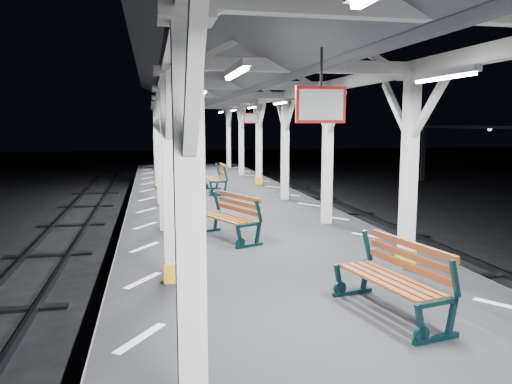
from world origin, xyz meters
name	(u,v)px	position (x,y,z in m)	size (l,w,h in m)	color
platform	(338,359)	(0.00, 0.00, 0.50)	(6.00, 50.00, 1.00)	black
hazard_stripes_left	(141,338)	(-2.45, 0.00, 1.00)	(1.00, 48.00, 0.01)	silver
hazard_stripes_right	(508,306)	(2.45, 0.00, 1.00)	(1.00, 48.00, 0.01)	silver
canopy	(346,30)	(0.00, -0.02, 4.56)	(5.40, 49.00, 4.65)	silver
bench_near	(397,276)	(0.82, 0.07, 1.51)	(0.97, 1.87, 0.96)	black
bench_mid	(231,216)	(-0.61, 4.81, 1.51)	(1.27, 1.88, 0.96)	black
bench_far	(218,178)	(0.08, 12.18, 1.54)	(0.74, 1.88, 1.01)	black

